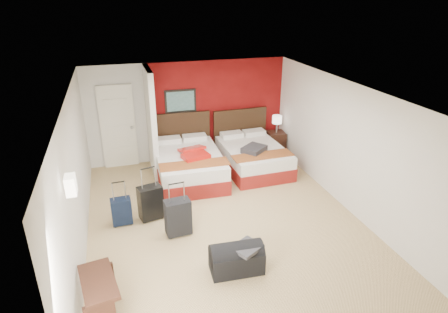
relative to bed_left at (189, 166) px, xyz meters
name	(u,v)px	position (x,y,z in m)	size (l,w,h in m)	color
ground	(225,222)	(0.27, -2.01, -0.31)	(6.50, 6.50, 0.00)	#D9BD85
room_walls	(138,142)	(-1.13, -0.59, 0.94)	(5.02, 6.52, 2.50)	silver
red_accent_panel	(217,109)	(1.02, 1.22, 0.94)	(3.50, 0.04, 2.50)	maroon
partition_wall	(151,123)	(-0.73, 0.60, 0.94)	(0.12, 1.20, 2.50)	silver
entry_door	(118,127)	(-1.48, 1.19, 0.71)	(0.82, 0.06, 2.05)	silver
bed_left	(189,166)	(0.00, 0.00, 0.00)	(1.47, 2.10, 0.63)	white
bed_right	(253,158)	(1.61, 0.07, -0.02)	(1.38, 1.97, 0.59)	white
red_suitcase_open	(194,153)	(0.10, -0.10, 0.36)	(0.58, 0.79, 0.10)	red
jacket_bundle	(254,149)	(1.51, -0.23, 0.34)	(0.53, 0.43, 0.13)	#353439
nightstand	(276,143)	(2.52, 0.80, -0.01)	(0.44, 0.44, 0.62)	black
table_lamp	(277,124)	(2.52, 0.80, 0.53)	(0.25, 0.25, 0.45)	silver
suitcase_black	(151,204)	(-1.05, -1.49, 0.01)	(0.44, 0.27, 0.66)	black
suitcase_charcoal	(178,218)	(-0.64, -2.14, 0.01)	(0.44, 0.28, 0.66)	black
suitcase_navy	(122,212)	(-1.59, -1.53, -0.06)	(0.36, 0.22, 0.51)	black
duffel_bag	(236,260)	(0.05, -3.37, -0.11)	(0.81, 0.43, 0.41)	black
jacket_draped	(247,247)	(0.20, -3.42, 0.13)	(0.43, 0.36, 0.06)	#3A3A3F
desk	(101,301)	(-1.95, -3.82, 0.03)	(0.41, 0.82, 0.68)	black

